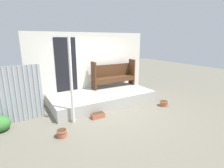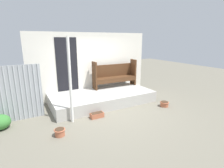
# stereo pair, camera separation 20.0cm
# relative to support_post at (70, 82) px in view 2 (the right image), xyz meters

# --- Properties ---
(ground_plane) EXTENTS (24.00, 24.00, 0.00)m
(ground_plane) POSITION_rel_support_post_xyz_m (1.37, 0.11, -1.21)
(ground_plane) COLOR #706B5B
(porch_slab) EXTENTS (3.75, 1.78, 0.40)m
(porch_slab) POSITION_rel_support_post_xyz_m (1.45, 1.00, -1.01)
(porch_slab) COLOR #B2AFA8
(porch_slab) RESTS_ON ground_plane
(house_wall) EXTENTS (4.95, 0.08, 2.60)m
(house_wall) POSITION_rel_support_post_xyz_m (1.41, 1.92, 0.10)
(house_wall) COLOR white
(house_wall) RESTS_ON ground_plane
(support_post) EXTENTS (0.08, 0.08, 2.41)m
(support_post) POSITION_rel_support_post_xyz_m (0.00, 0.00, 0.00)
(support_post) COLOR white
(support_post) RESTS_ON ground_plane
(bench) EXTENTS (1.88, 0.45, 1.10)m
(bench) POSITION_rel_support_post_xyz_m (2.29, 1.55, -0.27)
(bench) COLOR #4C2D19
(bench) RESTS_ON porch_slab
(flower_pot_left) EXTENTS (0.28, 0.28, 0.19)m
(flower_pot_left) POSITION_rel_support_post_xyz_m (-0.50, -0.61, -1.10)
(flower_pot_left) COLOR #B26042
(flower_pot_left) RESTS_ON ground_plane
(flower_pot_middle) EXTENTS (0.32, 0.32, 0.18)m
(flower_pot_middle) POSITION_rel_support_post_xyz_m (3.23, -0.42, -1.11)
(flower_pot_middle) COLOR #B26042
(flower_pot_middle) RESTS_ON ground_plane
(planter_box_rect) EXTENTS (0.41, 0.20, 0.16)m
(planter_box_rect) POSITION_rel_support_post_xyz_m (0.74, -0.09, -1.13)
(planter_box_rect) COLOR #B26042
(planter_box_rect) RESTS_ON ground_plane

